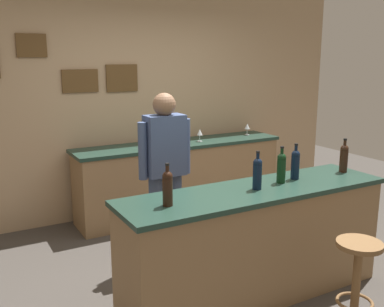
{
  "coord_description": "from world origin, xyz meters",
  "views": [
    {
      "loc": [
        -2.09,
        -3.09,
        1.95
      ],
      "look_at": [
        -0.11,
        0.45,
        1.05
      ],
      "focal_mm": 41.77,
      "sensor_mm": 36.0,
      "label": 1
    }
  ],
  "objects_px": {
    "wine_bottle_d": "(295,163)",
    "coffee_mug": "(160,141)",
    "wine_bottle_b": "(257,172)",
    "wine_bottle_a": "(168,187)",
    "wine_bottle_c": "(281,167)",
    "bar_stool": "(357,271)",
    "wine_glass_c": "(247,127)",
    "wine_glass_b": "(200,133)",
    "wine_bottle_e": "(344,157)",
    "bartender": "(165,167)",
    "wine_glass_a": "(173,135)"
  },
  "relations": [
    {
      "from": "wine_bottle_d",
      "to": "wine_glass_b",
      "type": "xyz_separation_m",
      "value": [
        0.19,
        1.92,
        -0.05
      ]
    },
    {
      "from": "wine_bottle_c",
      "to": "wine_bottle_d",
      "type": "height_order",
      "value": "same"
    },
    {
      "from": "wine_bottle_c",
      "to": "wine_glass_a",
      "type": "xyz_separation_m",
      "value": [
        0.01,
        1.98,
        -0.05
      ]
    },
    {
      "from": "wine_bottle_b",
      "to": "wine_glass_b",
      "type": "relative_size",
      "value": 1.97
    },
    {
      "from": "wine_glass_c",
      "to": "bartender",
      "type": "bearing_deg",
      "value": -146.8
    },
    {
      "from": "wine_bottle_e",
      "to": "wine_glass_a",
      "type": "xyz_separation_m",
      "value": [
        -0.71,
        1.98,
        -0.05
      ]
    },
    {
      "from": "bartender",
      "to": "bar_stool",
      "type": "bearing_deg",
      "value": -67.27
    },
    {
      "from": "wine_bottle_a",
      "to": "wine_glass_c",
      "type": "relative_size",
      "value": 1.97
    },
    {
      "from": "wine_bottle_e",
      "to": "bar_stool",
      "type": "bearing_deg",
      "value": -130.19
    },
    {
      "from": "wine_bottle_d",
      "to": "coffee_mug",
      "type": "bearing_deg",
      "value": 99.5
    },
    {
      "from": "bartender",
      "to": "wine_bottle_e",
      "type": "bearing_deg",
      "value": -33.21
    },
    {
      "from": "wine_glass_a",
      "to": "wine_bottle_e",
      "type": "bearing_deg",
      "value": -70.32
    },
    {
      "from": "bar_stool",
      "to": "wine_bottle_c",
      "type": "relative_size",
      "value": 2.22
    },
    {
      "from": "wine_bottle_d",
      "to": "wine_bottle_e",
      "type": "height_order",
      "value": "same"
    },
    {
      "from": "wine_bottle_a",
      "to": "wine_glass_a",
      "type": "distance_m",
      "value": 2.3
    },
    {
      "from": "wine_bottle_b",
      "to": "coffee_mug",
      "type": "relative_size",
      "value": 2.45
    },
    {
      "from": "wine_bottle_c",
      "to": "coffee_mug",
      "type": "bearing_deg",
      "value": 94.35
    },
    {
      "from": "wine_glass_a",
      "to": "coffee_mug",
      "type": "distance_m",
      "value": 0.18
    },
    {
      "from": "wine_bottle_b",
      "to": "coffee_mug",
      "type": "distance_m",
      "value": 2.07
    },
    {
      "from": "bar_stool",
      "to": "wine_glass_b",
      "type": "height_order",
      "value": "wine_glass_b"
    },
    {
      "from": "wine_bottle_e",
      "to": "wine_glass_c",
      "type": "relative_size",
      "value": 1.97
    },
    {
      "from": "wine_glass_b",
      "to": "bar_stool",
      "type": "bearing_deg",
      "value": -96.32
    },
    {
      "from": "wine_bottle_e",
      "to": "wine_glass_c",
      "type": "xyz_separation_m",
      "value": [
        0.43,
        2.05,
        -0.05
      ]
    },
    {
      "from": "wine_bottle_a",
      "to": "wine_glass_c",
      "type": "xyz_separation_m",
      "value": [
        2.22,
        2.1,
        -0.05
      ]
    },
    {
      "from": "wine_bottle_b",
      "to": "coffee_mug",
      "type": "xyz_separation_m",
      "value": [
        0.13,
        2.06,
        -0.11
      ]
    },
    {
      "from": "wine_bottle_b",
      "to": "wine_bottle_a",
      "type": "bearing_deg",
      "value": -179.3
    },
    {
      "from": "wine_glass_a",
      "to": "coffee_mug",
      "type": "bearing_deg",
      "value": 167.79
    },
    {
      "from": "wine_bottle_a",
      "to": "wine_bottle_c",
      "type": "bearing_deg",
      "value": 3.11
    },
    {
      "from": "wine_bottle_b",
      "to": "wine_bottle_e",
      "type": "relative_size",
      "value": 1.0
    },
    {
      "from": "bar_stool",
      "to": "coffee_mug",
      "type": "height_order",
      "value": "coffee_mug"
    },
    {
      "from": "wine_bottle_a",
      "to": "wine_glass_c",
      "type": "bearing_deg",
      "value": 43.51
    },
    {
      "from": "wine_bottle_c",
      "to": "coffee_mug",
      "type": "relative_size",
      "value": 2.45
    },
    {
      "from": "coffee_mug",
      "to": "wine_bottle_b",
      "type": "bearing_deg",
      "value": -93.56
    },
    {
      "from": "bartender",
      "to": "wine_glass_b",
      "type": "distance_m",
      "value": 1.47
    },
    {
      "from": "wine_glass_b",
      "to": "wine_bottle_e",
      "type": "bearing_deg",
      "value": -79.82
    },
    {
      "from": "wine_bottle_d",
      "to": "coffee_mug",
      "type": "distance_m",
      "value": 2.01
    },
    {
      "from": "wine_bottle_d",
      "to": "wine_glass_b",
      "type": "distance_m",
      "value": 1.93
    },
    {
      "from": "wine_bottle_b",
      "to": "wine_bottle_d",
      "type": "xyz_separation_m",
      "value": [
        0.46,
        0.08,
        0.0
      ]
    },
    {
      "from": "bar_stool",
      "to": "wine_bottle_a",
      "type": "height_order",
      "value": "wine_bottle_a"
    },
    {
      "from": "wine_bottle_c",
      "to": "wine_bottle_e",
      "type": "distance_m",
      "value": 0.72
    },
    {
      "from": "wine_bottle_d",
      "to": "wine_glass_b",
      "type": "bearing_deg",
      "value": 84.45
    },
    {
      "from": "wine_bottle_d",
      "to": "wine_bottle_e",
      "type": "distance_m",
      "value": 0.54
    },
    {
      "from": "wine_bottle_c",
      "to": "wine_bottle_d",
      "type": "distance_m",
      "value": 0.18
    },
    {
      "from": "bartender",
      "to": "wine_bottle_e",
      "type": "height_order",
      "value": "bartender"
    },
    {
      "from": "wine_bottle_a",
      "to": "wine_bottle_c",
      "type": "relative_size",
      "value": 1.0
    },
    {
      "from": "wine_bottle_d",
      "to": "coffee_mug",
      "type": "relative_size",
      "value": 2.45
    },
    {
      "from": "wine_bottle_b",
      "to": "coffee_mug",
      "type": "bearing_deg",
      "value": 86.44
    },
    {
      "from": "bar_stool",
      "to": "wine_bottle_d",
      "type": "distance_m",
      "value": 1.01
    },
    {
      "from": "wine_glass_a",
      "to": "coffee_mug",
      "type": "height_order",
      "value": "wine_glass_a"
    },
    {
      "from": "wine_bottle_d",
      "to": "wine_glass_c",
      "type": "bearing_deg",
      "value": 64.22
    }
  ]
}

